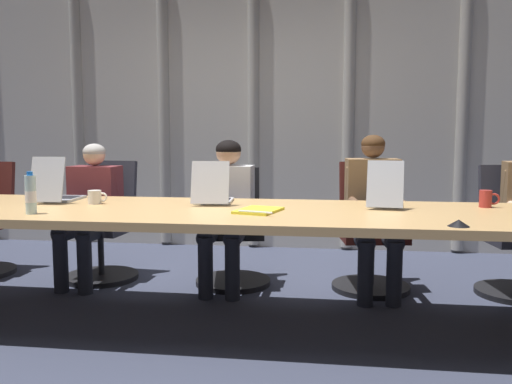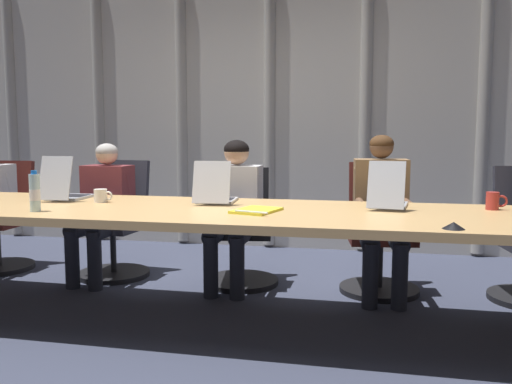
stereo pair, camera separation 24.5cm
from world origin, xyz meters
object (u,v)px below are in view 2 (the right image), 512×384
(coffee_mug_far, at_px, (493,201))
(spiral_notepad, at_px, (256,210))
(person_right_mid, at_px, (381,206))
(conference_mic_left_side, at_px, (454,225))
(office_chair_center, at_px, (241,239))
(office_chair_right_mid, at_px, (379,243))
(laptop_right_mid, at_px, (388,199))
(office_chair_left_mid, at_px, (116,232))
(laptop_left_mid, at_px, (66,191))
(water_bottle_primary, at_px, (35,193))
(person_left_mid, at_px, (102,203))
(office_chair_left_end, at_px, (1,228))
(laptop_center, at_px, (216,195))
(coffee_mug_near, at_px, (101,196))
(person_center, at_px, (234,204))

(coffee_mug_far, height_order, spiral_notepad, coffee_mug_far)
(person_right_mid, bearing_deg, conference_mic_left_side, 8.65)
(office_chair_center, relative_size, office_chair_right_mid, 0.94)
(laptop_right_mid, xyz_separation_m, office_chair_left_mid, (-2.22, 0.71, -0.43))
(office_chair_right_mid, bearing_deg, laptop_left_mid, -79.15)
(water_bottle_primary, height_order, conference_mic_left_side, water_bottle_primary)
(coffee_mug_far, relative_size, spiral_notepad, 0.36)
(office_chair_right_mid, xyz_separation_m, person_left_mid, (-2.22, -0.17, 0.27))
(office_chair_left_end, relative_size, office_chair_center, 1.04)
(office_chair_right_mid, distance_m, water_bottle_primary, 2.47)
(laptop_center, bearing_deg, office_chair_left_end, 67.91)
(person_right_mid, bearing_deg, person_left_mid, -95.45)
(coffee_mug_near, height_order, spiral_notepad, coffee_mug_near)
(laptop_left_mid, distance_m, person_left_mid, 0.61)
(office_chair_right_mid, distance_m, person_right_mid, 0.34)
(laptop_left_mid, height_order, office_chair_left_end, laptop_left_mid)
(office_chair_left_end, height_order, coffee_mug_near, office_chair_left_end)
(office_chair_center, height_order, office_chair_right_mid, office_chair_right_mid)
(person_left_mid, xyz_separation_m, person_right_mid, (2.22, 0.01, 0.04))
(office_chair_left_end, bearing_deg, office_chair_right_mid, 89.31)
(laptop_right_mid, height_order, water_bottle_primary, laptop_right_mid)
(laptop_left_mid, height_order, water_bottle_primary, laptop_left_mid)
(laptop_center, distance_m, office_chair_left_mid, 1.37)
(person_right_mid, bearing_deg, laptop_left_mid, -80.56)
(office_chair_left_mid, xyz_separation_m, office_chair_right_mid, (2.18, 0.00, 0.00))
(office_chair_left_mid, height_order, spiral_notepad, office_chair_left_mid)
(laptop_right_mid, relative_size, coffee_mug_near, 3.35)
(office_chair_center, xyz_separation_m, office_chair_right_mid, (1.09, 0.00, 0.02))
(laptop_left_mid, distance_m, office_chair_center, 1.40)
(person_left_mid, bearing_deg, office_chair_left_end, -94.45)
(office_chair_center, relative_size, person_right_mid, 0.77)
(office_chair_left_end, distance_m, coffee_mug_far, 4.04)
(office_chair_left_mid, bearing_deg, conference_mic_left_side, 65.13)
(laptop_center, xyz_separation_m, spiral_notepad, (0.35, -0.35, -0.05))
(laptop_right_mid, height_order, office_chair_left_mid, laptop_right_mid)
(office_chair_left_end, distance_m, person_left_mid, 1.13)
(laptop_center, bearing_deg, person_center, -2.95)
(laptop_left_mid, height_order, laptop_right_mid, laptop_left_mid)
(office_chair_right_mid, bearing_deg, spiral_notepad, -43.14)
(office_chair_left_end, xyz_separation_m, person_right_mid, (3.31, -0.16, 0.31))
(office_chair_center, distance_m, conference_mic_left_side, 2.04)
(office_chair_center, xyz_separation_m, coffee_mug_near, (-0.78, -0.83, 0.43))
(spiral_notepad, bearing_deg, person_center, 128.19)
(water_bottle_primary, distance_m, conference_mic_left_side, 2.37)
(person_left_mid, xyz_separation_m, water_bottle_primary, (0.18, -1.15, 0.21))
(coffee_mug_far, bearing_deg, person_left_mid, 170.18)
(laptop_left_mid, bearing_deg, coffee_mug_near, -108.29)
(laptop_left_mid, bearing_deg, office_chair_right_mid, -73.33)
(person_right_mid, distance_m, water_bottle_primary, 2.36)
(coffee_mug_near, bearing_deg, office_chair_center, 47.02)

